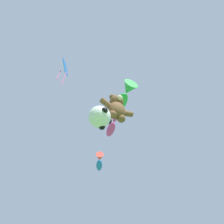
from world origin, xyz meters
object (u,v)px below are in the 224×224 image
(fish_kite_emerald, at_px, (125,96))
(diamond_kite, at_px, (65,69))
(fish_kite_magenta, at_px, (113,124))
(fish_kite_cobalt, at_px, (99,161))
(teddy_bear_kite, at_px, (117,108))
(soccer_ball_kite, at_px, (100,117))

(fish_kite_emerald, relative_size, diamond_kite, 0.79)
(fish_kite_magenta, height_order, fish_kite_cobalt, fish_kite_magenta)
(teddy_bear_kite, xyz_separation_m, soccer_ball_kite, (-0.88, 0.02, -1.38))
(fish_kite_emerald, distance_m, diamond_kite, 3.94)
(teddy_bear_kite, distance_m, soccer_ball_kite, 1.63)
(teddy_bear_kite, relative_size, soccer_ball_kite, 1.76)
(teddy_bear_kite, xyz_separation_m, diamond_kite, (-3.00, 0.88, 3.04))
(soccer_ball_kite, xyz_separation_m, fish_kite_emerald, (1.79, 0.47, 4.03))
(teddy_bear_kite, distance_m, fish_kite_magenta, 4.13)
(fish_kite_magenta, bearing_deg, fish_kite_cobalt, 78.65)
(soccer_ball_kite, height_order, fish_kite_magenta, fish_kite_magenta)
(teddy_bear_kite, relative_size, diamond_kite, 0.67)
(fish_kite_magenta, distance_m, fish_kite_cobalt, 3.11)
(fish_kite_emerald, distance_m, fish_kite_magenta, 2.38)
(fish_kite_cobalt, bearing_deg, fish_kite_magenta, -101.35)
(teddy_bear_kite, height_order, fish_kite_cobalt, fish_kite_cobalt)
(teddy_bear_kite, distance_m, fish_kite_cobalt, 6.42)
(teddy_bear_kite, bearing_deg, fish_kite_cobalt, 70.80)
(teddy_bear_kite, bearing_deg, fish_kite_emerald, 28.00)
(fish_kite_magenta, bearing_deg, soccer_ball_kite, -129.38)
(fish_kite_cobalt, bearing_deg, diamond_kite, -135.64)
(fish_kite_emerald, xyz_separation_m, fish_kite_magenta, (0.51, 2.33, 0.01))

